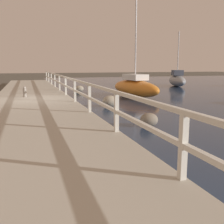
% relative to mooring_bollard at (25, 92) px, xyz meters
% --- Properties ---
extents(ground_plane, '(120.00, 120.00, 0.00)m').
position_rel_mooring_bollard_xyz_m(ground_plane, '(0.39, -1.10, -0.63)').
color(ground_plane, '#4C473D').
extents(dock_walkway, '(3.85, 36.00, 0.34)m').
position_rel_mooring_bollard_xyz_m(dock_walkway, '(0.39, -1.10, -0.45)').
color(dock_walkway, '#B2AD9E').
rests_on(dock_walkway, ground).
extents(railing, '(0.10, 32.50, 1.03)m').
position_rel_mooring_bollard_xyz_m(railing, '(2.21, -1.10, 0.42)').
color(railing, silver).
rests_on(railing, dock_walkway).
extents(boulder_upstream, '(0.64, 0.58, 0.48)m').
position_rel_mooring_bollard_xyz_m(boulder_upstream, '(3.93, 5.21, -0.38)').
color(boulder_upstream, gray).
rests_on(boulder_upstream, ground).
extents(boulder_downstream, '(0.73, 0.66, 0.55)m').
position_rel_mooring_bollard_xyz_m(boulder_downstream, '(3.93, -2.49, -0.35)').
color(boulder_downstream, gray).
rests_on(boulder_downstream, ground).
extents(boulder_near_dock, '(0.60, 0.54, 0.45)m').
position_rel_mooring_bollard_xyz_m(boulder_near_dock, '(3.88, -6.90, -0.40)').
color(boulder_near_dock, slate).
rests_on(boulder_near_dock, ground).
extents(mooring_bollard, '(0.18, 0.18, 0.56)m').
position_rel_mooring_bollard_xyz_m(mooring_bollard, '(0.00, 0.00, 0.00)').
color(mooring_bollard, gray).
rests_on(mooring_bollard, dock_walkway).
extents(sailboat_gray, '(3.06, 5.25, 5.15)m').
position_rel_mooring_bollard_xyz_m(sailboat_gray, '(14.02, 7.81, -0.01)').
color(sailboat_gray, gray).
rests_on(sailboat_gray, water_surface).
extents(sailboat_orange, '(2.12, 5.06, 7.87)m').
position_rel_mooring_bollard_xyz_m(sailboat_orange, '(6.72, 1.01, -0.00)').
color(sailboat_orange, orange).
rests_on(sailboat_orange, water_surface).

